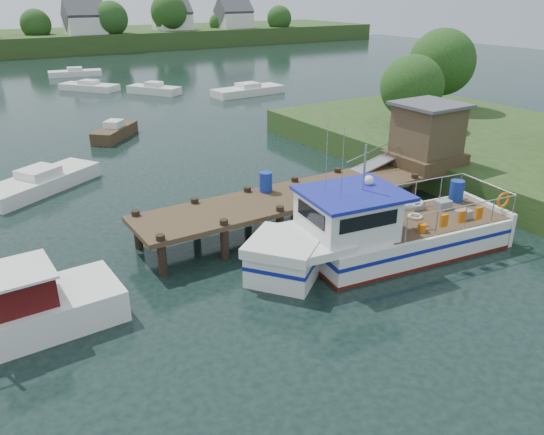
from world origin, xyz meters
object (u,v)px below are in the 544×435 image
moored_far (75,73)px  moored_d (89,87)px  moored_rowboat (115,132)px  moored_c (248,90)px  dock (389,155)px  moored_b (154,89)px  moored_a (40,182)px  lobster_boat (376,234)px

moored_far → moored_d: moored_d is taller
moored_rowboat → moored_c: bearing=13.9°
dock → moored_b: (0.88, 33.68, -1.80)m
moored_rowboat → moored_a: size_ratio=0.63×
moored_rowboat → moored_a: (-6.38, -8.23, -0.03)m
dock → moored_rowboat: size_ratio=3.99×
moored_b → moored_a: bearing=-101.6°
moored_d → moored_b: bearing=-56.2°
moored_far → moored_c: bearing=-67.1°
dock → moored_far: size_ratio=2.64×
lobster_boat → moored_rowboat: (-3.00, 23.00, -0.51)m
dock → moored_d: (-4.04, 39.12, -1.86)m
dock → lobster_boat: 6.46m
dock → moored_far: 50.25m
moored_d → dock: bearing=-92.4°
moored_far → dock: bearing=-91.3°
lobster_boat → moored_rowboat: bearing=104.9°
moored_d → moored_far: bearing=75.4°
moored_b → moored_c: size_ratio=0.73×
dock → moored_a: size_ratio=2.53×
moored_a → moored_far: bearing=62.7°
moored_c → moored_far: bearing=123.0°
moored_far → lobster_boat: bearing=-96.5°
moored_b → moored_c: (7.64, -5.40, -0.01)m
moored_rowboat → moored_c: 18.79m
moored_rowboat → moored_far: size_ratio=0.66×
lobster_boat → moored_a: 17.51m
lobster_boat → moored_far: size_ratio=1.78×
dock → moored_c: size_ratio=2.24×
dock → moored_rowboat: bearing=112.2°
dock → moored_far: (-2.83, 50.14, -1.86)m
moored_rowboat → moored_b: (8.51, 15.01, -0.03)m
dock → moored_far: bearing=93.2°
moored_far → moored_d: size_ratio=1.04×
moored_rowboat → moored_c: size_ratio=0.56×
moored_d → moored_a: bearing=-117.5°
dock → moored_far: dock is taller
dock → moored_a: dock is taller
dock → moored_rowboat: 20.25m
lobster_boat → moored_c: size_ratio=1.51×
dock → moored_b: dock is taller
moored_far → moored_a: 41.25m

